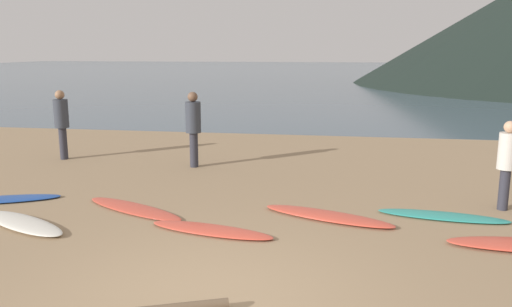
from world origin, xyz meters
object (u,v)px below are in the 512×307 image
person_0 (61,119)px  person_1 (507,158)px  surfboard_4 (328,216)px  surfboard_5 (443,216)px  surfboard_1 (23,223)px  surfboard_3 (211,230)px  person_2 (193,123)px  surfboard_2 (134,209)px

person_0 → person_1: bearing=83.3°
surfboard_4 → surfboard_5: surfboard_4 is taller
person_1 → surfboard_5: bearing=-1.8°
surfboard_1 → person_0: person_0 is taller
surfboard_1 → surfboard_4: surfboard_1 is taller
surfboard_4 → surfboard_1: bearing=-146.0°
surfboard_3 → surfboard_4: 2.03m
surfboard_5 → person_0: 9.52m
surfboard_1 → person_1: (7.93, 2.19, 0.89)m
surfboard_4 → person_2: bearing=154.4°
surfboard_2 → person_2: bearing=114.8°
person_1 → surfboard_4: bearing=-13.4°
person_2 → person_1: bearing=91.2°
person_1 → person_2: bearing=-52.3°
surfboard_5 → person_1: size_ratio=1.34×
person_0 → person_1: person_0 is taller
surfboard_1 → surfboard_2: bearing=63.1°
person_0 → person_1: (9.98, -2.73, -0.11)m
person_0 → surfboard_2: bearing=50.9°
surfboard_1 → person_1: size_ratio=1.25×
surfboard_4 → surfboard_3: bearing=-131.1°
surfboard_4 → person_0: 7.92m
surfboard_3 → surfboard_5: 3.94m
person_0 → surfboard_3: bearing=56.0°
person_1 → person_2: (-6.38, 2.41, 0.13)m
surfboard_2 → surfboard_3: bearing=-1.5°
person_0 → surfboard_4: bearing=70.2°
surfboard_1 → surfboard_4: bearing=40.1°
surfboard_3 → person_2: (-1.53, 4.39, 1.04)m
surfboard_4 → person_1: size_ratio=1.45×
surfboard_4 → person_2: person_2 is taller
surfboard_1 → person_2: person_2 is taller
surfboard_3 → person_1: size_ratio=1.30×
surfboard_5 → person_1: 1.60m
surfboard_3 → person_1: (4.85, 1.98, 0.90)m
surfboard_4 → surfboard_2: bearing=-157.9°
surfboard_4 → person_0: size_ratio=1.30×
surfboard_5 → person_2: bearing=157.9°
surfboard_1 → person_0: 5.43m
surfboard_2 → surfboard_4: size_ratio=0.98×
surfboard_1 → person_0: size_ratio=1.12×
surfboard_3 → person_2: bearing=121.4°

